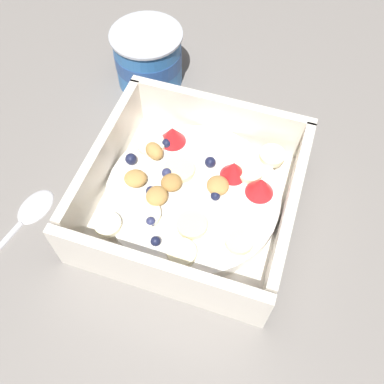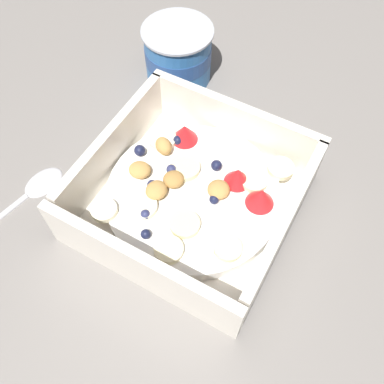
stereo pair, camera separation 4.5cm
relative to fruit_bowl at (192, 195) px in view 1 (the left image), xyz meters
The scene contains 4 objects.
ground_plane 0.02m from the fruit_bowl, behind, with size 2.40×2.40×0.00m, color gray.
fruit_bowl is the anchor object (origin of this frame).
spoon 0.19m from the fruit_bowl, 154.02° to the right, with size 0.05×0.17×0.01m.
yogurt_cup 0.21m from the fruit_bowl, 124.30° to the left, with size 0.09×0.09×0.07m.
Camera 1 is at (0.09, -0.23, 0.41)m, focal length 40.22 mm.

